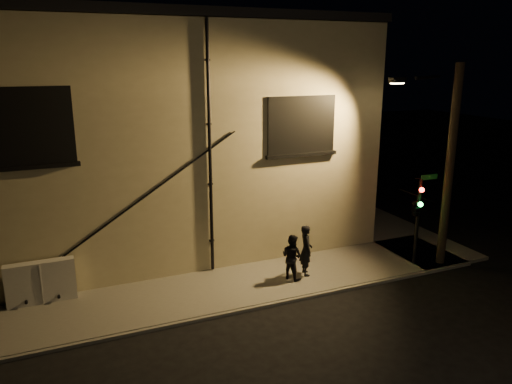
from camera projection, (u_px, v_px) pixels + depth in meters
name	position (u px, v px, depth m)	size (l,w,h in m)	color
ground	(298.00, 300.00, 15.49)	(90.00, 90.00, 0.00)	black
sidewalk	(273.00, 245.00, 19.83)	(21.00, 16.00, 0.12)	#5D5C54
building	(139.00, 127.00, 21.19)	(16.20, 12.23, 8.80)	tan
utility_cabinet	(41.00, 282.00, 14.93)	(1.97, 0.33, 1.30)	beige
pedestrian_a	(306.00, 250.00, 16.80)	(0.64, 0.42, 1.76)	black
pedestrian_b	(292.00, 257.00, 16.52)	(0.75, 0.58, 1.54)	black
traffic_signal	(416.00, 207.00, 17.24)	(1.15, 1.88, 3.23)	black
streetlamp_pole	(447.00, 162.00, 17.10)	(2.02, 1.39, 7.13)	black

